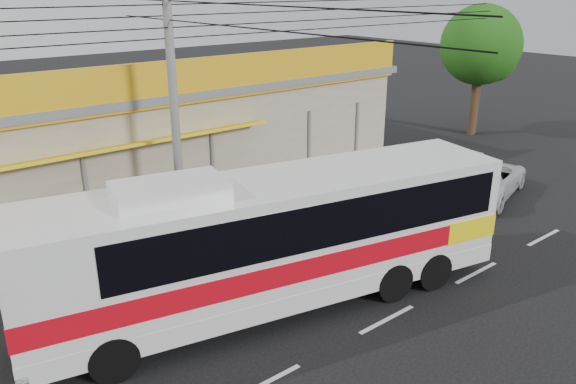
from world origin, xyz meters
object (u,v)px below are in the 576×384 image
Objects in this scene: tree_near at (483,48)px; utility_pole at (168,20)px; tree_far at (484,48)px; white_car at (485,178)px; coach_bus at (282,232)px.

utility_pole is at bearing -174.30° from tree_near.
tree_far is (0.36, 0.13, -0.08)m from tree_near.
tree_far reaches higher than white_car.
tree_near reaches higher than white_car.
tree_near is 1.02× the size of tree_far.
tree_near reaches higher than coach_bus.
tree_near is (8.26, 6.05, 4.17)m from white_car.
coach_bus is 1.84× the size of tree_far.
white_car is 0.74× the size of tree_far.
tree_near is at bearing -160.08° from tree_far.
white_car is 0.15× the size of utility_pole.
tree_far is (20.36, 7.58, 2.70)m from coach_bus.
white_car is 0.72× the size of tree_near.
tree_near is at bearing -70.72° from white_car.
tree_far is at bearing -71.30° from white_car.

